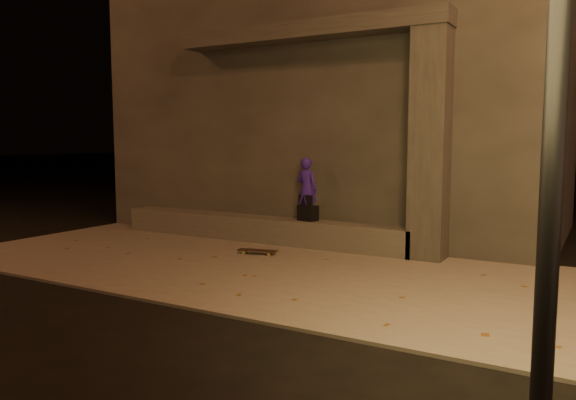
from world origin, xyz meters
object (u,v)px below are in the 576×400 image
Objects in this scene: column at (430,145)px; backpack at (308,212)px; skateboard at (258,251)px; skateboarder at (307,189)px.

column reaches higher than backpack.
backpack is 1.28m from skateboard.
skateboard is at bearing 80.18° from skateboarder.
column is at bearing 10.74° from skateboard.
column is 3.21× the size of skateboarder.
column is 2.32m from skateboarder.
backpack is (0.03, 0.00, -0.40)m from skateboarder.
skateboarder reaches higher than backpack.
skateboarder is (-2.18, 0.00, -0.79)m from column.
skateboarder is at bearing 180.00° from column.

